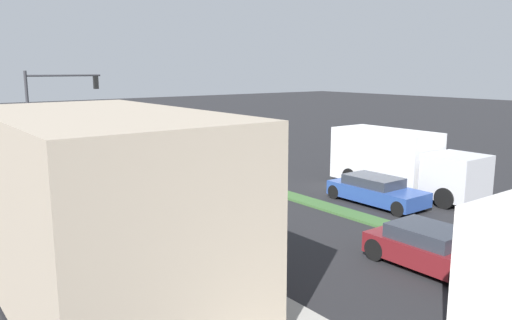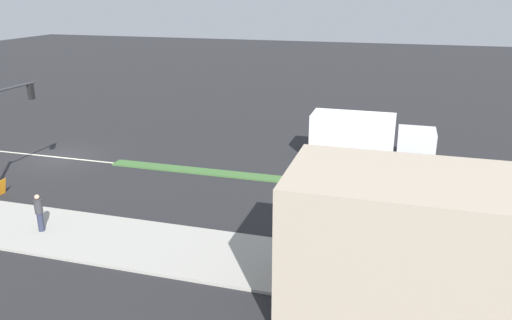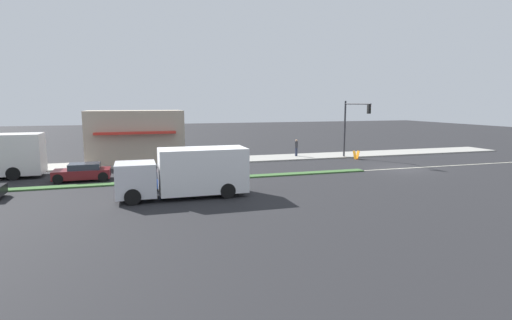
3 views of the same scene
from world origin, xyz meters
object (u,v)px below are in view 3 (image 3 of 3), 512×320
object	(u,v)px
delivery_truck	(188,172)
coupe_blue	(169,179)
warning_aframe_sign	(356,155)
sedan_maroon	(83,172)
traffic_signal_main	(352,120)
pedestrian	(296,147)

from	to	relation	value
delivery_truck	coupe_blue	bearing A→B (deg)	17.60
warning_aframe_sign	sedan_maroon	xyz separation A→B (m)	(-3.86, 24.51, 0.19)
traffic_signal_main	delivery_truck	distance (m)	20.85
pedestrian	coupe_blue	distance (m)	17.91
traffic_signal_main	pedestrian	bearing A→B (deg)	55.83
delivery_truck	sedan_maroon	bearing A→B (deg)	42.28
pedestrian	sedan_maroon	distance (m)	20.69
coupe_blue	sedan_maroon	world-z (taller)	sedan_maroon
pedestrian	sedan_maroon	xyz separation A→B (m)	(-7.02, 19.46, -0.41)
traffic_signal_main	warning_aframe_sign	size ratio (longest dim) A/B	6.69
coupe_blue	sedan_maroon	xyz separation A→B (m)	(4.40, 5.66, 0.02)
coupe_blue	sedan_maroon	distance (m)	7.17
traffic_signal_main	coupe_blue	bearing A→B (deg)	114.40
warning_aframe_sign	coupe_blue	world-z (taller)	coupe_blue
pedestrian	warning_aframe_sign	xyz separation A→B (m)	(-3.15, -5.06, -0.60)
sedan_maroon	pedestrian	bearing A→B (deg)	-70.17
warning_aframe_sign	sedan_maroon	world-z (taller)	sedan_maroon
warning_aframe_sign	delivery_truck	distance (m)	21.12
sedan_maroon	traffic_signal_main	bearing A→B (deg)	-80.72
traffic_signal_main	coupe_blue	xyz separation A→B (m)	(-8.32, 18.35, -3.31)
warning_aframe_sign	coupe_blue	bearing A→B (deg)	113.66
warning_aframe_sign	delivery_truck	bearing A→B (deg)	121.62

